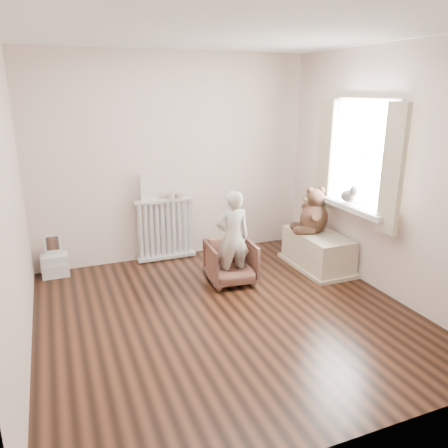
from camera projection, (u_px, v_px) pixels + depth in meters
name	position (u px, v px, depth m)	size (l,w,h in m)	color
floor	(227.00, 315.00, 4.35)	(3.60, 3.60, 0.01)	black
ceiling	(227.00, 32.00, 3.58)	(3.60, 3.60, 0.01)	white
back_wall	(174.00, 159.00, 5.56)	(3.60, 0.02, 2.60)	silver
front_wall	(352.00, 253.00, 2.37)	(3.60, 0.02, 2.60)	silver
left_wall	(9.00, 206.00, 3.33)	(0.02, 3.60, 2.60)	silver
right_wall	(385.00, 173.00, 4.61)	(0.02, 3.60, 2.60)	silver
window	(364.00, 156.00, 4.81)	(0.03, 0.90, 1.10)	white
window_sill	(353.00, 207.00, 4.95)	(0.22, 1.10, 0.06)	silver
curtain_left	(393.00, 170.00, 4.29)	(0.06, 0.26, 1.30)	beige
curtain_right	(326.00, 155.00, 5.30)	(0.06, 0.26, 1.30)	beige
radiator	(166.00, 231.00, 5.66)	(0.77, 0.15, 0.81)	silver
paper_doll	(149.00, 187.00, 5.42)	(0.20, 0.02, 0.34)	beige
tin_a	(170.00, 196.00, 5.56)	(0.11, 0.11, 0.06)	#A59E8C
tin_b	(179.00, 196.00, 5.60)	(0.10, 0.10, 0.06)	#A59E8C
toy_vanity	(54.00, 254.00, 5.18)	(0.31, 0.22, 0.49)	silver
armchair	(231.00, 262.00, 5.02)	(0.52, 0.54, 0.49)	brown
child	(233.00, 238.00, 4.88)	(0.39, 0.26, 1.08)	beige
toy_bench	(318.00, 252.00, 5.46)	(0.50, 0.94, 0.44)	beige
teddy_bear	(314.00, 214.00, 5.39)	(0.46, 0.36, 0.57)	#331F15
plush_cat	(349.00, 195.00, 4.98)	(0.16, 0.26, 0.22)	slate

